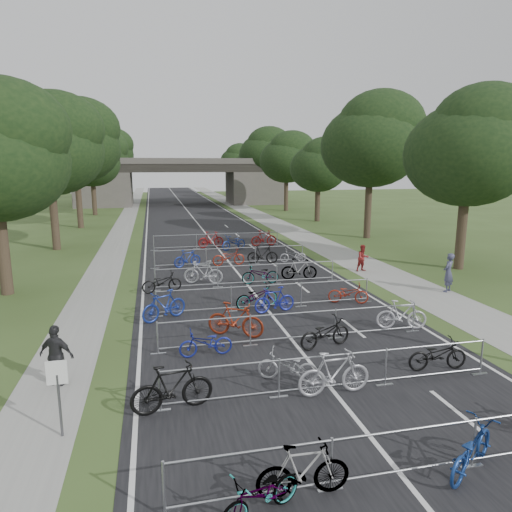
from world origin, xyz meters
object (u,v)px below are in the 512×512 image
Objects in this scene: bike_1 at (303,471)px; pedestrian_c at (57,356)px; bike_2 at (471,449)px; pedestrian_a at (448,273)px; pedestrian_b at (363,258)px; overpass_bridge at (182,182)px; park_sign at (58,384)px; bike_0 at (261,496)px.

pedestrian_c is at bearing 44.82° from bike_1.
pedestrian_a reaches higher than bike_2.
pedestrian_a is at bearing -75.23° from pedestrian_b.
overpass_bridge is at bearing -30.85° from bike_2.
pedestrian_c is (-14.48, -10.99, 0.10)m from pedestrian_b.
overpass_bridge is 48.96m from pedestrian_b.
overpass_bridge reaches higher than bike_2.
bike_2 is 1.02× the size of pedestrian_a.
park_sign reaches higher than bike_2.
pedestrian_a is 1.23× the size of pedestrian_b.
bike_1 is 7.75m from pedestrian_c.
pedestrian_c is at bearing -97.05° from overpass_bridge.
bike_1 is (4.71, -3.04, -0.73)m from park_sign.
bike_1 is at bearing 11.12° from pedestrian_a.
overpass_bridge is 16.40× the size of pedestrian_a.
overpass_bridge is 54.15m from pedestrian_a.
park_sign is at bearing 59.24° from bike_1.
bike_2 is 17.72m from pedestrian_b.
pedestrian_c reaches higher than bike_1.
overpass_bridge is 65.21m from bike_2.
park_sign is at bearing -96.26° from overpass_bridge.
bike_0 is at bearing -92.60° from overpass_bridge.
bike_0 is 0.89× the size of pedestrian_a.
overpass_bridge is 18.37× the size of bike_0.
overpass_bridge reaches higher than pedestrian_a.
overpass_bridge is at bearing 152.94° from bike_0.
pedestrian_a is (16.00, 8.70, -0.32)m from park_sign.
bike_2 is 10.47m from pedestrian_c.
pedestrian_c reaches higher than bike_2.
pedestrian_a is at bearing -80.21° from overpass_bridge.
overpass_bridge is at bearing 90.53° from pedestrian_b.
overpass_bridge is 65.52m from bike_0.
bike_2 is 1.25× the size of pedestrian_b.
bike_0 is (-2.96, -65.38, -3.09)m from overpass_bridge.
bike_0 is 1.10× the size of pedestrian_b.
pedestrian_b is at bearing -26.88° from bike_1.
bike_1 is at bearing -126.83° from pedestrian_b.
pedestrian_c is at bearing 101.62° from park_sign.
bike_2 reaches higher than bike_0.
pedestrian_a reaches higher than pedestrian_b.
overpass_bridge is at bearing 0.24° from bike_1.
bike_0 is at bearing -128.56° from pedestrian_b.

